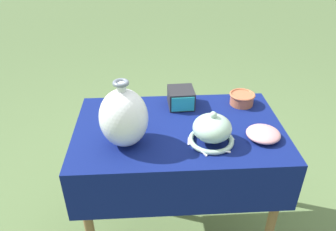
{
  "coord_description": "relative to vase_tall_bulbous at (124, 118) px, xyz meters",
  "views": [
    {
      "loc": [
        -0.13,
        -1.3,
        1.59
      ],
      "look_at": [
        -0.06,
        -0.09,
        0.84
      ],
      "focal_mm": 35.0,
      "sensor_mm": 36.0,
      "label": 1
    }
  ],
  "objects": [
    {
      "name": "pot_squat_ochre",
      "position": [
        -0.02,
        0.23,
        -0.11
      ],
      "size": [
        0.13,
        0.13,
        0.05
      ],
      "primitive_type": "cylinder",
      "color": "gold",
      "rests_on": "display_table"
    },
    {
      "name": "bowl_shallow_rose",
      "position": [
        0.62,
        0.0,
        -0.11
      ],
      "size": [
        0.15,
        0.15,
        0.05
      ],
      "primitive_type": "ellipsoid",
      "color": "#D19399",
      "rests_on": "display_table"
    },
    {
      "name": "cup_wide_terracotta",
      "position": [
        0.6,
        0.31,
        -0.1
      ],
      "size": [
        0.13,
        0.13,
        0.06
      ],
      "color": "#BC6642",
      "rests_on": "display_table"
    },
    {
      "name": "ground_plane",
      "position": [
        0.25,
        0.11,
        -0.85
      ],
      "size": [
        14.0,
        14.0,
        0.0
      ],
      "primitive_type": "plane",
      "color": "#567042"
    },
    {
      "name": "mosaic_tile_box",
      "position": [
        0.28,
        0.31,
        -0.09
      ],
      "size": [
        0.14,
        0.15,
        0.09
      ],
      "rotation": [
        0.0,
        0.0,
        0.05
      ],
      "color": "#232328",
      "rests_on": "display_table"
    },
    {
      "name": "vase_dome_bell",
      "position": [
        0.38,
        -0.02,
        -0.07
      ],
      "size": [
        0.21,
        0.21,
        0.16
      ],
      "color": "#A8CCB7",
      "rests_on": "display_table"
    },
    {
      "name": "display_table",
      "position": [
        0.25,
        0.1,
        -0.22
      ],
      "size": [
        0.99,
        0.63,
        0.72
      ],
      "color": "olive",
      "rests_on": "ground_plane"
    },
    {
      "name": "vase_tall_bulbous",
      "position": [
        0.0,
        0.0,
        0.0
      ],
      "size": [
        0.21,
        0.21,
        0.3
      ],
      "color": "white",
      "rests_on": "display_table"
    }
  ]
}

